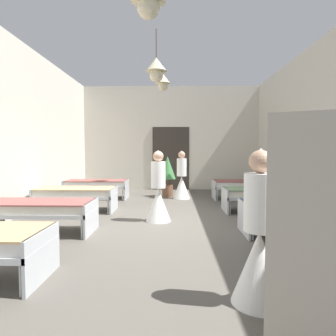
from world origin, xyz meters
The scene contains 12 objects.
ground_plane centered at (0.00, 0.00, -0.05)m, with size 7.27×10.67×0.10m, color #59544C.
room_shell centered at (0.00, 1.35, 1.99)m, with size 7.07×10.27×3.96m.
bed_left_row_1 centered at (-2.28, -0.95, 0.44)m, with size 1.90×0.84×0.57m.
bed_right_row_1 centered at (2.28, -0.95, 0.44)m, with size 1.90×0.84×0.57m.
bed_left_row_2 centered at (-2.28, 0.95, 0.44)m, with size 1.90×0.84×0.57m.
bed_right_row_2 centered at (2.28, 0.95, 0.44)m, with size 1.90×0.84×0.57m.
bed_left_row_3 centered at (-2.28, 2.85, 0.44)m, with size 1.90×0.84×0.57m.
bed_right_row_3 centered at (2.28, 2.85, 0.44)m, with size 1.90×0.84×0.57m.
nurse_near_aisle centered at (-0.21, -0.04, 0.53)m, with size 0.52×0.52×1.49m.
nurse_mid_aisle centered at (0.36, 2.89, 0.53)m, with size 0.52×0.52×1.49m.
nurse_far_aisle centered at (0.93, -3.28, 0.53)m, with size 0.52×0.52×1.49m.
potted_plant centered at (-0.09, 3.28, 0.81)m, with size 0.53×0.53×1.32m.
Camera 1 is at (0.12, -5.97, 1.45)m, focal length 30.64 mm.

